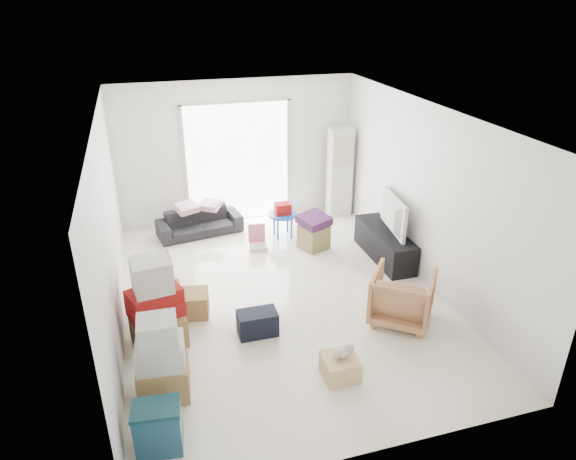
{
  "coord_description": "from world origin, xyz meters",
  "views": [
    {
      "loc": [
        -1.73,
        -6.26,
        4.13
      ],
      "look_at": [
        0.17,
        0.2,
        0.97
      ],
      "focal_mm": 32.0,
      "sensor_mm": 36.0,
      "label": 1
    }
  ],
  "objects_px": {
    "ac_tower": "(340,172)",
    "tv_console": "(385,244)",
    "kids_table": "(283,213)",
    "sofa": "(199,219)",
    "ottoman": "(314,237)",
    "armchair": "(402,295)",
    "storage_bins": "(158,428)",
    "television": "(386,227)",
    "wood_crate": "(340,367)"
  },
  "relations": [
    {
      "from": "television",
      "to": "ottoman",
      "type": "relative_size",
      "value": 2.51
    },
    {
      "from": "tv_console",
      "to": "wood_crate",
      "type": "relative_size",
      "value": 3.76
    },
    {
      "from": "armchair",
      "to": "ottoman",
      "type": "distance_m",
      "value": 2.44
    },
    {
      "from": "sofa",
      "to": "storage_bins",
      "type": "height_order",
      "value": "sofa"
    },
    {
      "from": "armchair",
      "to": "ac_tower",
      "type": "bearing_deg",
      "value": -60.6
    },
    {
      "from": "kids_table",
      "to": "sofa",
      "type": "bearing_deg",
      "value": 159.51
    },
    {
      "from": "storage_bins",
      "to": "wood_crate",
      "type": "xyz_separation_m",
      "value": [
        2.09,
        0.48,
        -0.14
      ]
    },
    {
      "from": "sofa",
      "to": "kids_table",
      "type": "xyz_separation_m",
      "value": [
        1.45,
        -0.54,
        0.16
      ]
    },
    {
      "from": "television",
      "to": "ottoman",
      "type": "bearing_deg",
      "value": 64.45
    },
    {
      "from": "kids_table",
      "to": "wood_crate",
      "type": "height_order",
      "value": "kids_table"
    },
    {
      "from": "tv_console",
      "to": "ottoman",
      "type": "xyz_separation_m",
      "value": [
        -1.03,
        0.68,
        -0.04
      ]
    },
    {
      "from": "storage_bins",
      "to": "sofa",
      "type": "bearing_deg",
      "value": 77.95
    },
    {
      "from": "sofa",
      "to": "armchair",
      "type": "bearing_deg",
      "value": -66.88
    },
    {
      "from": "television",
      "to": "ottoman",
      "type": "height_order",
      "value": "television"
    },
    {
      "from": "ac_tower",
      "to": "kids_table",
      "type": "bearing_deg",
      "value": -153.08
    },
    {
      "from": "ac_tower",
      "to": "tv_console",
      "type": "distance_m",
      "value": 2.09
    },
    {
      "from": "ac_tower",
      "to": "television",
      "type": "height_order",
      "value": "ac_tower"
    },
    {
      "from": "tv_console",
      "to": "wood_crate",
      "type": "height_order",
      "value": "tv_console"
    },
    {
      "from": "ac_tower",
      "to": "wood_crate",
      "type": "xyz_separation_m",
      "value": [
        -1.76,
        -4.53,
        -0.74
      ]
    },
    {
      "from": "television",
      "to": "storage_bins",
      "type": "xyz_separation_m",
      "value": [
        -3.9,
        -3.02,
        -0.3
      ]
    },
    {
      "from": "ac_tower",
      "to": "sofa",
      "type": "height_order",
      "value": "ac_tower"
    },
    {
      "from": "tv_console",
      "to": "sofa",
      "type": "bearing_deg",
      "value": 147.26
    },
    {
      "from": "ottoman",
      "to": "wood_crate",
      "type": "xyz_separation_m",
      "value": [
        -0.78,
        -3.22,
        -0.08
      ]
    },
    {
      "from": "armchair",
      "to": "storage_bins",
      "type": "xyz_separation_m",
      "value": [
        -3.31,
        -1.31,
        -0.13
      ]
    },
    {
      "from": "kids_table",
      "to": "ottoman",
      "type": "bearing_deg",
      "value": -58.05
    },
    {
      "from": "ac_tower",
      "to": "storage_bins",
      "type": "relative_size",
      "value": 3.24
    },
    {
      "from": "ac_tower",
      "to": "tv_console",
      "type": "height_order",
      "value": "ac_tower"
    },
    {
      "from": "tv_console",
      "to": "ottoman",
      "type": "distance_m",
      "value": 1.23
    },
    {
      "from": "tv_console",
      "to": "sofa",
      "type": "height_order",
      "value": "sofa"
    },
    {
      "from": "kids_table",
      "to": "television",
      "type": "bearing_deg",
      "value": -42.61
    },
    {
      "from": "wood_crate",
      "to": "sofa",
      "type": "bearing_deg",
      "value": 103.53
    },
    {
      "from": "tv_console",
      "to": "kids_table",
      "type": "xyz_separation_m",
      "value": [
        -1.41,
        1.3,
        0.21
      ]
    },
    {
      "from": "television",
      "to": "kids_table",
      "type": "xyz_separation_m",
      "value": [
        -1.41,
        1.3,
        -0.11
      ]
    },
    {
      "from": "tv_console",
      "to": "wood_crate",
      "type": "xyz_separation_m",
      "value": [
        -1.81,
        -2.54,
        -0.12
      ]
    },
    {
      "from": "tv_console",
      "to": "wood_crate",
      "type": "distance_m",
      "value": 3.12
    },
    {
      "from": "tv_console",
      "to": "armchair",
      "type": "height_order",
      "value": "armchair"
    },
    {
      "from": "sofa",
      "to": "kids_table",
      "type": "bearing_deg",
      "value": -30.0
    },
    {
      "from": "tv_console",
      "to": "armchair",
      "type": "relative_size",
      "value": 1.87
    },
    {
      "from": "ac_tower",
      "to": "tv_console",
      "type": "bearing_deg",
      "value": -88.56
    },
    {
      "from": "ac_tower",
      "to": "sofa",
      "type": "distance_m",
      "value": 2.87
    },
    {
      "from": "sofa",
      "to": "wood_crate",
      "type": "bearing_deg",
      "value": -85.98
    },
    {
      "from": "television",
      "to": "storage_bins",
      "type": "bearing_deg",
      "value": 135.74
    },
    {
      "from": "sofa",
      "to": "ottoman",
      "type": "distance_m",
      "value": 2.17
    },
    {
      "from": "tv_console",
      "to": "storage_bins",
      "type": "relative_size",
      "value": 2.8
    },
    {
      "from": "armchair",
      "to": "storage_bins",
      "type": "bearing_deg",
      "value": 59.29
    },
    {
      "from": "sofa",
      "to": "ottoman",
      "type": "xyz_separation_m",
      "value": [
        1.84,
        -1.16,
        -0.09
      ]
    },
    {
      "from": "ottoman",
      "to": "wood_crate",
      "type": "height_order",
      "value": "ottoman"
    },
    {
      "from": "ottoman",
      "to": "sofa",
      "type": "bearing_deg",
      "value": 147.7
    },
    {
      "from": "wood_crate",
      "to": "ottoman",
      "type": "bearing_deg",
      "value": 76.39
    },
    {
      "from": "armchair",
      "to": "kids_table",
      "type": "height_order",
      "value": "armchair"
    }
  ]
}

